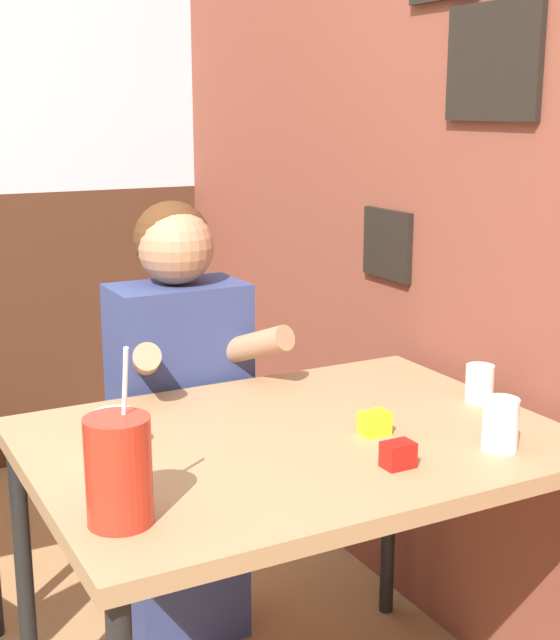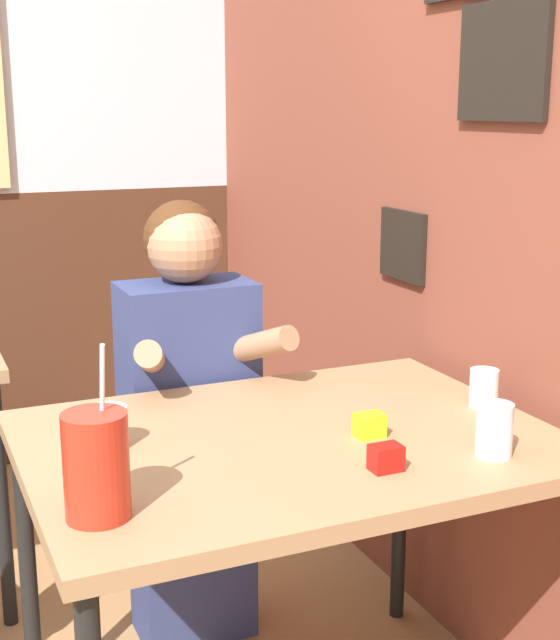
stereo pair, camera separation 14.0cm
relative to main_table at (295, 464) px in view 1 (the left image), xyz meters
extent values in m
cube|color=brown|center=(0.63, 0.79, 0.66)|extent=(0.06, 4.33, 2.70)
cube|color=black|center=(0.59, 0.12, 0.84)|extent=(0.02, 0.31, 0.27)
cube|color=black|center=(0.59, 0.52, 0.36)|extent=(0.02, 0.22, 0.19)
cube|color=#93704C|center=(0.00, 0.00, 0.05)|extent=(1.09, 0.81, 0.04)
cylinder|color=black|center=(-0.51, 0.36, -0.33)|extent=(0.04, 0.04, 0.72)
cylinder|color=black|center=(0.51, 0.36, -0.33)|extent=(0.04, 0.04, 0.72)
cube|color=navy|center=(-0.05, 0.53, -0.45)|extent=(0.31, 0.20, 0.47)
cube|color=navy|center=(-0.05, 0.53, 0.04)|extent=(0.34, 0.20, 0.52)
sphere|color=#472814|center=(-0.05, 0.55, 0.41)|extent=(0.20, 0.20, 0.20)
sphere|color=#9E7051|center=(-0.05, 0.53, 0.40)|extent=(0.19, 0.19, 0.19)
cylinder|color=#9E7051|center=(-0.19, 0.39, 0.15)|extent=(0.14, 0.27, 0.15)
cylinder|color=#9E7051|center=(0.09, 0.39, 0.15)|extent=(0.14, 0.27, 0.15)
cylinder|color=#B22819|center=(-0.45, -0.22, 0.16)|extent=(0.11, 0.11, 0.18)
cylinder|color=white|center=(-0.43, -0.22, 0.30)|extent=(0.01, 0.04, 0.14)
cylinder|color=silver|center=(0.32, -0.26, 0.12)|extent=(0.07, 0.07, 0.11)
cylinder|color=silver|center=(0.48, -0.01, 0.11)|extent=(0.07, 0.07, 0.09)
cylinder|color=silver|center=(-0.36, 0.09, 0.11)|extent=(0.08, 0.08, 0.09)
cube|color=#B7140F|center=(0.09, -0.24, 0.09)|extent=(0.06, 0.04, 0.05)
cube|color=yellow|center=(0.15, -0.07, 0.09)|extent=(0.06, 0.04, 0.05)
camera|label=1|loc=(-0.85, -1.54, 0.74)|focal=50.00mm
camera|label=2|loc=(-0.73, -1.60, 0.74)|focal=50.00mm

